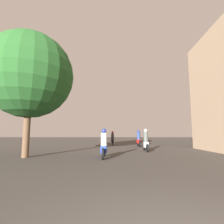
{
  "coord_description": "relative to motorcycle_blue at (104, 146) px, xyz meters",
  "views": [
    {
      "loc": [
        -0.77,
        -1.64,
        1.3
      ],
      "look_at": [
        -1.1,
        16.36,
        3.51
      ],
      "focal_mm": 28.0,
      "sensor_mm": 36.0,
      "label": 1
    }
  ],
  "objects": [
    {
      "name": "motorcycle_black",
      "position": [
        0.3,
        10.77,
        0.01
      ],
      "size": [
        0.6,
        2.09,
        1.55
      ],
      "rotation": [
        0.0,
        0.0,
        0.12
      ],
      "color": "black",
      "rests_on": "ground_plane"
    },
    {
      "name": "motorcycle_silver",
      "position": [
        2.86,
        3.57,
        0.04
      ],
      "size": [
        0.6,
        1.87,
        1.63
      ],
      "rotation": [
        0.0,
        0.0,
        -0.03
      ],
      "color": "black",
      "rests_on": "ground_plane"
    },
    {
      "name": "street_tree",
      "position": [
        -4.28,
        0.06,
        3.98
      ],
      "size": [
        4.89,
        4.89,
        7.06
      ],
      "color": "brown",
      "rests_on": "ground_plane"
    },
    {
      "name": "motorcycle_red",
      "position": [
        2.94,
        8.19,
        0.02
      ],
      "size": [
        0.6,
        2.0,
        1.62
      ],
      "rotation": [
        0.0,
        0.0,
        -0.13
      ],
      "color": "black",
      "rests_on": "ground_plane"
    },
    {
      "name": "motorcycle_blue",
      "position": [
        0.0,
        0.0,
        0.0
      ],
      "size": [
        0.6,
        1.92,
        1.56
      ],
      "rotation": [
        0.0,
        0.0,
        -0.15
      ],
      "color": "black",
      "rests_on": "ground_plane"
    }
  ]
}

